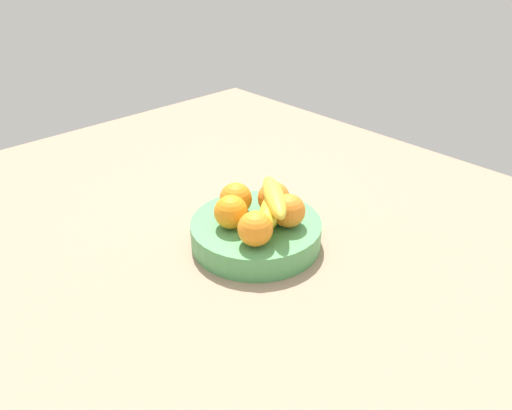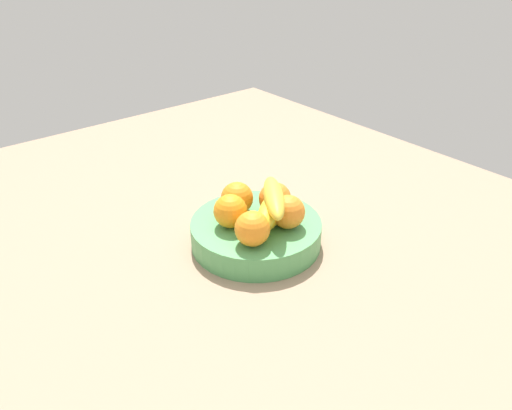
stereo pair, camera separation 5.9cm
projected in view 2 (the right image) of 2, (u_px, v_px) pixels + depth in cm
name	position (u px, v px, depth cm)	size (l,w,h in cm)	color
ground_plane	(267.00, 247.00, 108.89)	(180.00, 140.00, 3.00)	#A08067
fruit_bowl	(256.00, 232.00, 106.37)	(27.53, 27.53, 5.38)	#50A15C
orange_front_left	(237.00, 198.00, 106.70)	(6.94, 6.94, 6.94)	orange
orange_front_right	(230.00, 211.00, 101.96)	(6.94, 6.94, 6.94)	orange
orange_center	(252.00, 229.00, 96.17)	(6.94, 6.94, 6.94)	orange
orange_back_left	(288.00, 212.00, 101.71)	(6.94, 6.94, 6.94)	orange
orange_back_right	(275.00, 199.00, 106.55)	(6.94, 6.94, 6.94)	orange
banana_bunch	(272.00, 208.00, 101.75)	(16.17, 18.11, 8.40)	yellow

